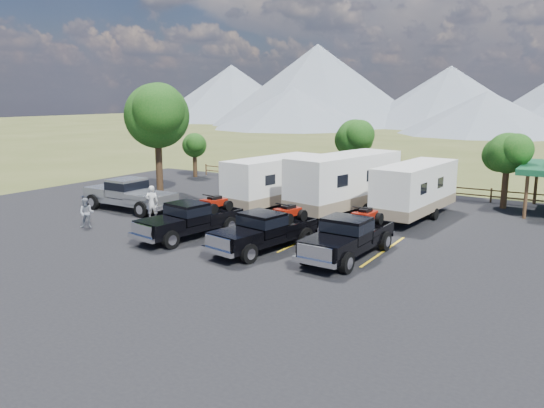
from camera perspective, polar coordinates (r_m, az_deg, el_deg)
The scene contains 18 objects.
ground at distance 23.98m, azimuth -5.11°, elevation -5.30°, with size 320.00×320.00×0.00m, color #495323.
asphalt_lot at distance 26.33m, azimuth -1.17°, elevation -3.68°, with size 44.00×34.00×0.04m, color black.
stall_lines at distance 27.14m, azimuth -0.02°, elevation -3.16°, with size 12.12×5.50×0.01m.
tree_big_nw at distance 38.04m, azimuth -12.29°, elevation 9.25°, with size 5.54×5.18×7.84m.
tree_ne_a at distance 35.79m, azimuth 23.99°, elevation 5.01°, with size 3.11×2.92×4.76m.
tree_north at distance 40.67m, azimuth 8.87°, elevation 7.01°, with size 3.46×3.24×5.25m.
tree_nw_small at distance 46.45m, azimuth -8.36°, elevation 6.27°, with size 2.59×2.43×3.85m.
rail_fence at distance 39.16m, azimuth 13.84°, elevation 1.89°, with size 36.12×0.12×1.00m.
mountain_range at distance 126.10m, azimuth 22.58°, elevation 11.06°, with size 209.00×71.00×20.00m.
rig_left at distance 26.55m, azimuth -8.68°, elevation -1.53°, with size 2.81×6.12×1.97m.
rig_center at distance 24.11m, azimuth -0.68°, elevation -2.74°, with size 2.87×6.10×1.96m.
rig_right at distance 23.22m, azimuth 8.29°, elevation -3.36°, with size 2.32×6.10×2.01m.
trailer_left at distance 32.93m, azimuth 0.31°, elevation 2.40°, with size 3.41×9.22×3.19m.
trailer_center at distance 31.56m, azimuth 7.81°, elevation 2.24°, with size 4.19×10.25×3.55m.
trailer_right at distance 31.24m, azimuth 15.16°, elevation 1.46°, with size 2.95×9.09×3.15m.
pickup_silver at distance 33.51m, azimuth -15.11°, elevation 1.03°, with size 6.56×2.36×1.96m.
person_a at distance 30.73m, azimuth -12.78°, elevation 0.15°, with size 0.71×0.47×1.95m, color silver.
person_b at distance 29.78m, azimuth -19.32°, elevation -0.92°, with size 0.78×0.61×1.61m, color gray.
Camera 1 is at (13.91, -18.27, 6.90)m, focal length 35.00 mm.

